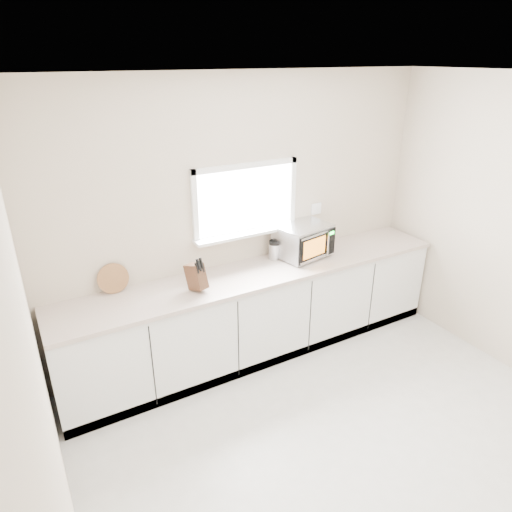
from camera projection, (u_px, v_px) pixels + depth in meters
ground at (374, 468)px, 3.39m from camera, size 4.00×4.00×0.00m
back_wall at (245, 218)px, 4.42m from camera, size 4.00×0.17×2.70m
cabinets at (260, 313)px, 4.56m from camera, size 3.92×0.60×0.88m
countertop at (261, 272)px, 4.37m from camera, size 3.92×0.64×0.04m
microwave at (303, 240)px, 4.61m from camera, size 0.58×0.50×0.34m
knife_block at (196, 276)px, 3.95m from camera, size 0.17×0.24×0.32m
cutting_board at (113, 278)px, 3.91m from camera, size 0.27×0.06×0.27m
coffee_grinder at (274, 250)px, 4.57m from camera, size 0.13×0.13×0.20m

